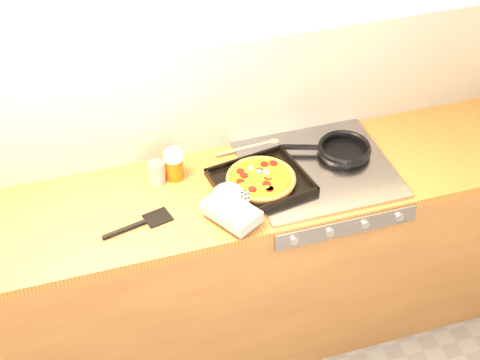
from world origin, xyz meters
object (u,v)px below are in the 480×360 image
object	(u,v)px
pizza_on_tray	(252,187)
tomato_can	(157,173)
frying_pan	(343,149)
juice_glass	(174,165)

from	to	relation	value
pizza_on_tray	tomato_can	bearing A→B (deg)	150.34
frying_pan	pizza_on_tray	bearing A→B (deg)	-164.32
pizza_on_tray	juice_glass	xyz separation A→B (m)	(-0.27, 0.20, 0.03)
pizza_on_tray	frying_pan	world-z (taller)	pizza_on_tray
tomato_can	frying_pan	bearing A→B (deg)	-5.00
tomato_can	juice_glass	xyz separation A→B (m)	(0.08, 0.01, 0.02)
frying_pan	juice_glass	size ratio (longest dim) A/B	3.05
pizza_on_tray	frying_pan	size ratio (longest dim) A/B	1.22
pizza_on_tray	juice_glass	size ratio (longest dim) A/B	3.73
juice_glass	pizza_on_tray	bearing A→B (deg)	-36.83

